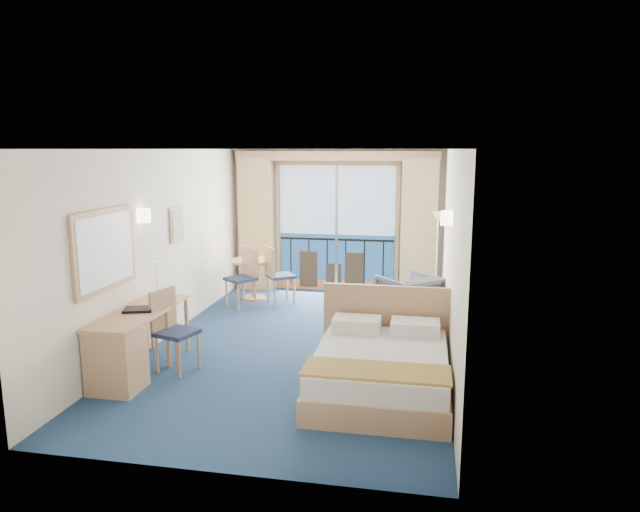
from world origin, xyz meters
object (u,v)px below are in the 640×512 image
(floor_lamp, at_px, (438,234))
(table_chair_b, at_px, (245,273))
(desk_chair, at_px, (171,325))
(round_table, at_px, (253,269))
(bed, at_px, (381,368))
(table_chair_a, at_px, (276,272))
(armchair, at_px, (409,298))
(nightstand, at_px, (428,332))
(desk, at_px, (122,350))

(floor_lamp, height_order, table_chair_b, floor_lamp)
(desk_chair, xyz_separation_m, round_table, (-0.03, 3.49, -0.02))
(bed, xyz_separation_m, table_chair_a, (-2.13, 3.43, 0.29))
(armchair, bearing_deg, nightstand, 61.17)
(floor_lamp, relative_size, table_chair_b, 1.58)
(armchair, distance_m, desk, 4.47)
(nightstand, relative_size, desk_chair, 0.58)
(armchair, height_order, desk_chair, desk_chair)
(nightstand, xyz_separation_m, table_chair_b, (-3.15, 1.82, 0.29))
(table_chair_b, bearing_deg, bed, -13.99)
(nightstand, relative_size, round_table, 0.73)
(desk, xyz_separation_m, table_chair_b, (0.31, 3.57, 0.15))
(table_chair_b, bearing_deg, round_table, 126.77)
(floor_lamp, relative_size, round_table, 2.02)
(armchair, relative_size, round_table, 1.03)
(nightstand, bearing_deg, round_table, 143.63)
(floor_lamp, height_order, table_chair_a, floor_lamp)
(nightstand, distance_m, floor_lamp, 2.83)
(floor_lamp, height_order, desk_chair, floor_lamp)
(floor_lamp, bearing_deg, round_table, -174.06)
(armchair, distance_m, desk_chair, 3.82)
(nightstand, distance_m, table_chair_a, 3.37)
(desk_chair, bearing_deg, table_chair_b, 17.38)
(nightstand, bearing_deg, armchair, 102.49)
(bed, xyz_separation_m, desk_chair, (-2.60, 0.21, 0.28))
(bed, bearing_deg, floor_lamp, 80.94)
(desk_chair, relative_size, round_table, 1.26)
(round_table, bearing_deg, desk_chair, -89.51)
(nightstand, bearing_deg, table_chair_a, 142.23)
(floor_lamp, height_order, desk, floor_lamp)
(nightstand, xyz_separation_m, table_chair_a, (-2.65, 2.05, 0.29))
(desk, distance_m, table_chair_a, 3.90)
(bed, bearing_deg, nightstand, 69.29)
(armchair, height_order, round_table, armchair)
(table_chair_b, bearing_deg, desk_chair, -52.96)
(armchair, bearing_deg, table_chair_a, -56.59)
(desk_chair, bearing_deg, nightstand, -52.69)
(table_chair_a, bearing_deg, desk_chair, 136.63)
(nightstand, height_order, desk_chair, desk_chair)
(bed, height_order, table_chair_a, table_chair_a)
(armchair, xyz_separation_m, table_chair_b, (-2.84, 0.40, 0.20))
(round_table, bearing_deg, nightstand, -36.37)
(armchair, height_order, floor_lamp, floor_lamp)
(bed, distance_m, table_chair_a, 4.05)
(bed, relative_size, armchair, 2.33)
(bed, bearing_deg, table_chair_a, 121.86)
(nightstand, xyz_separation_m, floor_lamp, (0.12, 2.66, 0.94))
(armchair, relative_size, floor_lamp, 0.51)
(bed, relative_size, desk_chair, 1.91)
(round_table, distance_m, table_chair_b, 0.51)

